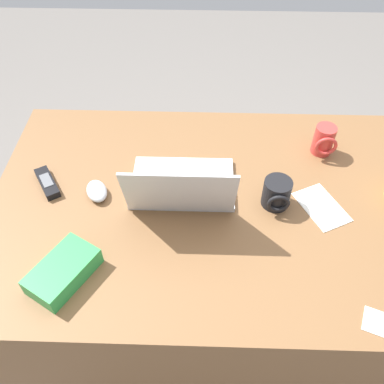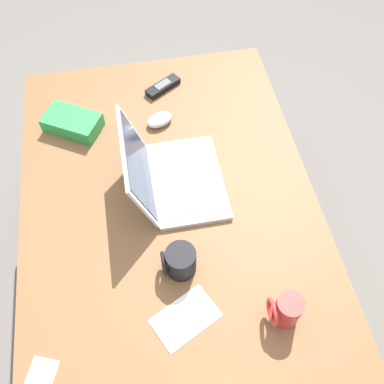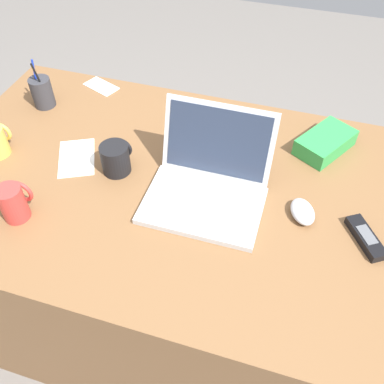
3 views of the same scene
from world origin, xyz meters
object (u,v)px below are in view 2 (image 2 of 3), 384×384
Objects in this scene: computer_mouse at (160,120)px; snack_bag at (72,123)px; coffee_mug_white at (180,261)px; cordless_phone at (163,86)px; laptop at (172,176)px; coffee_mug_spare at (286,310)px.

snack_bag reaches higher than computer_mouse.
cordless_phone is at bearing -4.42° from coffee_mug_white.
computer_mouse is at bearing -96.04° from snack_bag.
coffee_mug_white is at bearing 175.60° from laptop.
computer_mouse is (0.28, 0.00, -0.03)m from laptop.
cordless_phone is at bearing -67.90° from snack_bag.
coffee_mug_white is (-0.57, 0.02, 0.03)m from computer_mouse.
coffee_mug_white reaches higher than cordless_phone.
coffee_mug_white is at bearing 153.41° from computer_mouse.
snack_bag is (0.03, 0.31, 0.01)m from computer_mouse.
snack_bag is at bearing 45.22° from laptop.
snack_bag is at bearing 59.42° from computer_mouse.
coffee_mug_spare is at bearing -127.14° from coffee_mug_white.
laptop is 3.42× the size of computer_mouse.
cordless_phone is (0.94, 0.19, -0.04)m from coffee_mug_spare.
coffee_mug_white is at bearing 52.86° from coffee_mug_spare.
coffee_mug_white is 0.32m from coffee_mug_spare.
computer_mouse is 0.99× the size of coffee_mug_white.
laptop reaches higher than computer_mouse.
laptop is at bearing -4.40° from coffee_mug_white.
laptop is 2.32× the size of cordless_phone.
laptop is 0.45m from cordless_phone.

